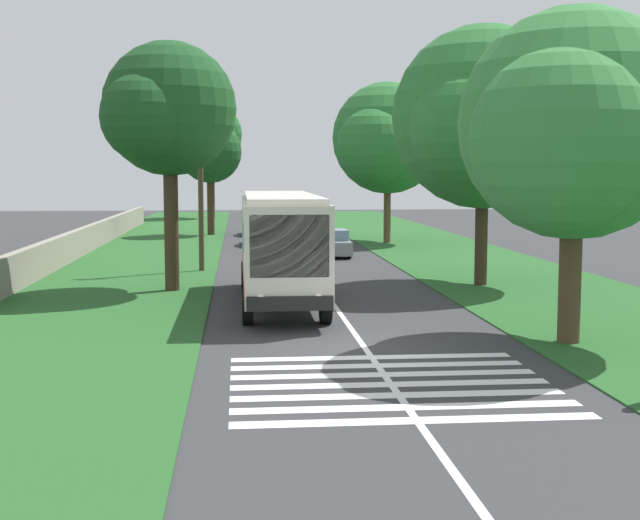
% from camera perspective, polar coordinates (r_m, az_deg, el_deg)
% --- Properties ---
extents(ground, '(160.00, 160.00, 0.00)m').
position_cam_1_polar(ground, '(22.24, 3.02, -5.86)').
color(ground, '#333335').
extents(grass_verge_left, '(120.00, 8.00, 0.04)m').
position_cam_1_polar(grass_verge_left, '(37.16, -13.06, -1.25)').
color(grass_verge_left, '#235623').
rests_on(grass_verge_left, ground).
extents(grass_verge_right, '(120.00, 8.00, 0.04)m').
position_cam_1_polar(grass_verge_right, '(38.54, 11.88, -0.97)').
color(grass_verge_right, '#235623').
rests_on(grass_verge_right, ground).
extents(centre_line, '(110.00, 0.16, 0.01)m').
position_cam_1_polar(centre_line, '(36.96, -0.36, -1.16)').
color(centre_line, silver).
rests_on(centre_line, ground).
extents(coach_bus, '(11.16, 2.62, 3.73)m').
position_cam_1_polar(coach_bus, '(29.45, -2.63, 1.23)').
color(coach_bus, silver).
rests_on(coach_bus, ground).
extents(zebra_crossing, '(5.85, 6.80, 0.01)m').
position_cam_1_polar(zebra_crossing, '(18.70, 4.67, -8.11)').
color(zebra_crossing, silver).
rests_on(zebra_crossing, ground).
extents(trailing_car_0, '(4.30, 1.78, 1.43)m').
position_cam_1_polar(trailing_car_0, '(46.32, 0.75, 1.08)').
color(trailing_car_0, gray).
rests_on(trailing_car_0, ground).
extents(trailing_car_1, '(4.30, 1.78, 1.43)m').
position_cam_1_polar(trailing_car_1, '(53.40, -3.86, 1.70)').
color(trailing_car_1, '#145933').
rests_on(trailing_car_1, ground).
extents(trailing_car_2, '(4.30, 1.78, 1.43)m').
position_cam_1_polar(trailing_car_2, '(61.84, -4.16, 2.26)').
color(trailing_car_2, '#B7A893').
rests_on(trailing_car_2, ground).
extents(trailing_minibus_0, '(6.00, 2.14, 2.53)m').
position_cam_1_polar(trailing_minibus_0, '(69.95, -1.35, 3.41)').
color(trailing_minibus_0, silver).
rests_on(trailing_minibus_0, ground).
extents(roadside_tree_left_0, '(6.73, 5.73, 10.88)m').
position_cam_1_polar(roadside_tree_left_0, '(84.76, -7.19, 8.08)').
color(roadside_tree_left_0, '#3D2D1E').
rests_on(roadside_tree_left_0, grass_verge_left).
extents(roadside_tree_left_1, '(5.24, 4.43, 8.06)m').
position_cam_1_polar(roadside_tree_left_1, '(61.82, -7.33, 6.94)').
color(roadside_tree_left_1, '#3D2D1E').
rests_on(roadside_tree_left_1, grass_verge_left).
extents(roadside_tree_left_2, '(6.19, 4.96, 9.25)m').
position_cam_1_polar(roadside_tree_left_2, '(33.24, -10.03, 9.40)').
color(roadside_tree_left_2, '#3D2D1E').
rests_on(roadside_tree_left_2, grass_verge_left).
extents(roadside_tree_right_0, '(7.40, 6.08, 8.65)m').
position_cam_1_polar(roadside_tree_right_0, '(23.30, 15.88, 8.11)').
color(roadside_tree_right_0, '#4C3826').
rests_on(roadside_tree_right_0, grass_verge_right).
extents(roadside_tree_right_1, '(8.72, 6.92, 9.97)m').
position_cam_1_polar(roadside_tree_right_1, '(54.79, 4.23, 7.73)').
color(roadside_tree_right_1, brown).
rests_on(roadside_tree_right_1, grass_verge_right).
extents(roadside_tree_right_2, '(8.34, 7.12, 10.10)m').
position_cam_1_polar(roadside_tree_right_2, '(34.80, 10.34, 8.87)').
color(roadside_tree_right_2, '#3D2D1E').
rests_on(roadside_tree_right_2, grass_verge_right).
extents(utility_pole, '(0.24, 1.40, 8.32)m').
position_cam_1_polar(utility_pole, '(39.40, -7.83, 5.55)').
color(utility_pole, '#473828').
rests_on(utility_pole, grass_verge_left).
extents(roadside_wall, '(70.00, 0.40, 1.42)m').
position_cam_1_polar(roadside_wall, '(42.55, -16.72, 0.53)').
color(roadside_wall, gray).
rests_on(roadside_wall, grass_verge_left).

